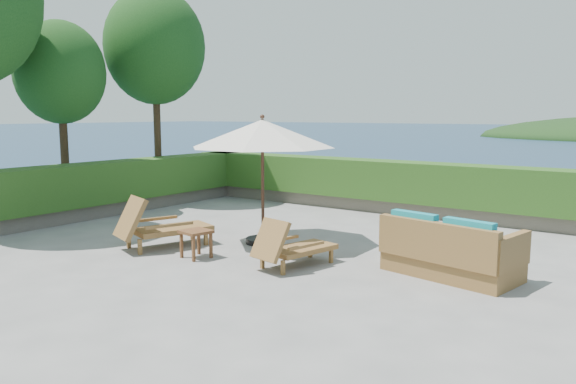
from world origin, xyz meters
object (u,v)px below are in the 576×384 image
Objects in this scene: lounge_right at (291,246)px; wicker_loveseat at (449,252)px; side_table at (196,235)px; lounge_left at (159,226)px; patio_umbrella at (262,135)px.

wicker_loveseat is at bearing 35.64° from lounge_right.
wicker_loveseat reaches higher than side_table.
side_table is 0.25× the size of wicker_loveseat.
wicker_loveseat is (5.19, 1.36, -0.04)m from lounge_left.
patio_umbrella is at bearing 80.82° from side_table.
lounge_right is 2.55m from wicker_loveseat.
lounge_left is at bearing -154.81° from wicker_loveseat.
side_table is at bearing -151.76° from lounge_right.
lounge_left is at bearing 172.94° from side_table.
lounge_left is at bearing -160.56° from lounge_right.
side_table is at bearing -99.18° from patio_umbrella.
patio_umbrella reaches higher than side_table.
wicker_loveseat is at bearing 34.76° from lounge_left.
lounge_left is 1.13m from side_table.
lounge_left is (-1.38, -1.46, -1.72)m from patio_umbrella.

